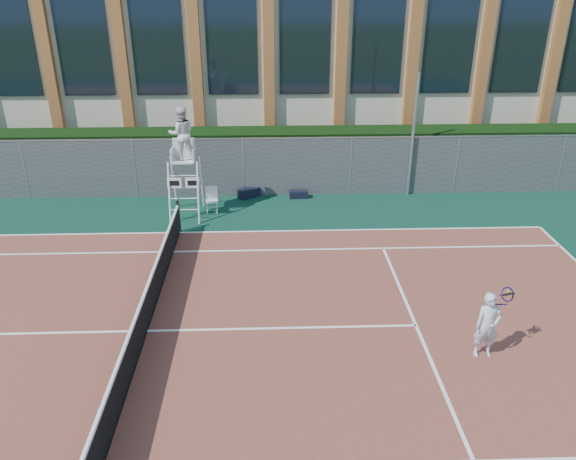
{
  "coord_description": "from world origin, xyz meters",
  "views": [
    {
      "loc": [
        2.93,
        -11.1,
        7.73
      ],
      "look_at": [
        3.44,
        3.0,
        1.21
      ],
      "focal_mm": 35.0,
      "sensor_mm": 36.0,
      "label": 1
    }
  ],
  "objects_px": {
    "umpire_chair": "(182,137)",
    "tennis_player": "(488,325)",
    "steel_pole": "(413,136)",
    "plastic_chair": "(212,197)"
  },
  "relations": [
    {
      "from": "plastic_chair",
      "to": "tennis_player",
      "type": "relative_size",
      "value": 0.58
    },
    {
      "from": "plastic_chair",
      "to": "umpire_chair",
      "type": "bearing_deg",
      "value": -163.98
    },
    {
      "from": "steel_pole",
      "to": "tennis_player",
      "type": "relative_size",
      "value": 2.9
    },
    {
      "from": "steel_pole",
      "to": "tennis_player",
      "type": "xyz_separation_m",
      "value": [
        -0.6,
        -9.86,
        -1.47
      ]
    },
    {
      "from": "umpire_chair",
      "to": "tennis_player",
      "type": "height_order",
      "value": "umpire_chair"
    },
    {
      "from": "steel_pole",
      "to": "umpire_chair",
      "type": "bearing_deg",
      "value": -168.52
    },
    {
      "from": "umpire_chair",
      "to": "steel_pole",
      "type": "bearing_deg",
      "value": 11.48
    },
    {
      "from": "steel_pole",
      "to": "tennis_player",
      "type": "bearing_deg",
      "value": -93.51
    },
    {
      "from": "steel_pole",
      "to": "umpire_chair",
      "type": "height_order",
      "value": "steel_pole"
    },
    {
      "from": "steel_pole",
      "to": "plastic_chair",
      "type": "height_order",
      "value": "steel_pole"
    }
  ]
}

